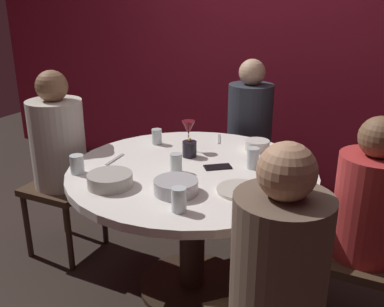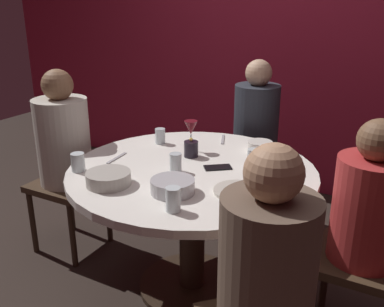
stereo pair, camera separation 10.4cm
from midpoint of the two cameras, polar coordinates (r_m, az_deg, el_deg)
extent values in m
plane|color=#2D231E|center=(2.61, 1.20, -17.12)|extent=(8.00, 8.00, 0.00)
cube|color=maroon|center=(3.67, 14.10, 15.12)|extent=(6.00, 0.10, 2.60)
cylinder|color=white|center=(2.25, 1.33, -2.41)|extent=(1.29, 1.29, 0.04)
cylinder|color=#332319|center=(2.41, 1.26, -10.51)|extent=(0.14, 0.14, 0.70)
cylinder|color=#2D2116|center=(2.60, 1.20, -16.86)|extent=(0.60, 0.60, 0.03)
cube|color=#3F2D1E|center=(2.85, -15.04, -3.96)|extent=(0.40, 0.40, 0.04)
cylinder|color=beige|center=(2.75, -15.57, 1.51)|extent=(0.33, 0.33, 0.53)
sphere|color=#8C6647|center=(2.67, -16.27, 8.68)|extent=(0.19, 0.19, 0.19)
cylinder|color=#332319|center=(2.96, -19.32, -8.56)|extent=(0.04, 0.04, 0.43)
cylinder|color=#332319|center=(2.74, -14.42, -10.44)|extent=(0.04, 0.04, 0.43)
cylinder|color=#332319|center=(3.17, -14.82, -6.15)|extent=(0.04, 0.04, 0.43)
cylinder|color=#332319|center=(2.96, -9.96, -7.66)|extent=(0.04, 0.04, 0.43)
cube|color=#3F2D1E|center=(3.14, 9.12, -1.25)|extent=(0.40, 0.40, 0.04)
cylinder|color=#2D333D|center=(3.05, 9.42, 3.87)|extent=(0.31, 0.31, 0.54)
sphere|color=tan|center=(2.97, 9.80, 10.42)|extent=(0.18, 0.18, 0.18)
cylinder|color=#332319|center=(3.43, 7.22, -3.52)|extent=(0.04, 0.04, 0.43)
cylinder|color=#332319|center=(3.15, 4.89, -5.70)|extent=(0.04, 0.04, 0.43)
cylinder|color=#332319|center=(3.34, 12.66, -4.58)|extent=(0.04, 0.04, 0.43)
cylinder|color=#332319|center=(3.04, 10.79, -6.95)|extent=(0.04, 0.04, 0.43)
cube|color=#3F2D1E|center=(2.16, 22.66, -13.01)|extent=(0.40, 0.40, 0.04)
cylinder|color=#B22D2D|center=(2.04, 23.61, -6.91)|extent=(0.31, 0.31, 0.47)
sphere|color=brown|center=(1.93, 24.90, 1.57)|extent=(0.18, 0.18, 0.18)
cylinder|color=#332319|center=(2.45, 18.38, -14.91)|extent=(0.04, 0.04, 0.43)
cylinder|color=brown|center=(1.52, 11.90, -14.55)|extent=(0.47, 0.47, 0.51)
sphere|color=tan|center=(1.36, 12.91, -2.58)|extent=(0.19, 0.19, 0.19)
cylinder|color=black|center=(2.39, 1.13, 0.59)|extent=(0.08, 0.08, 0.09)
sphere|color=#F9D159|center=(2.37, 1.14, 1.86)|extent=(0.02, 0.02, 0.02)
cylinder|color=silver|center=(2.50, 1.05, 0.50)|extent=(0.06, 0.06, 0.01)
cylinder|color=silver|center=(2.49, 1.06, 1.55)|extent=(0.01, 0.01, 0.09)
cone|color=maroon|center=(2.46, 1.07, 3.42)|extent=(0.08, 0.08, 0.08)
cylinder|color=beige|center=(1.98, 7.62, -4.92)|extent=(0.23, 0.23, 0.01)
cube|color=black|center=(2.25, 4.74, -1.85)|extent=(0.15, 0.14, 0.01)
cylinder|color=#B7B7BC|center=(1.95, -1.04, -4.34)|extent=(0.20, 0.20, 0.06)
cylinder|color=silver|center=(2.51, 10.14, 0.92)|extent=(0.14, 0.14, 0.06)
cylinder|color=#B2ADA3|center=(2.07, -9.55, -3.26)|extent=(0.21, 0.21, 0.06)
cylinder|color=silver|center=(2.24, 9.41, -0.75)|extent=(0.06, 0.06, 0.11)
cylinder|color=silver|center=(2.61, -3.07, 2.30)|extent=(0.06, 0.06, 0.09)
cylinder|color=silver|center=(2.18, -0.81, -1.23)|extent=(0.06, 0.06, 0.10)
cylinder|color=silver|center=(2.25, -13.53, -1.13)|extent=(0.07, 0.07, 0.09)
cylinder|color=silver|center=(1.78, -0.83, -6.08)|extent=(0.06, 0.06, 0.11)
cube|color=#B7B7BC|center=(2.40, -8.70, -0.60)|extent=(0.03, 0.18, 0.01)
cube|color=#B7B7BC|center=(2.69, 5.19, 1.86)|extent=(0.08, 0.17, 0.01)
camera|label=1|loc=(0.05, -88.65, 0.49)|focal=40.45mm
camera|label=2|loc=(0.05, 91.35, -0.49)|focal=40.45mm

